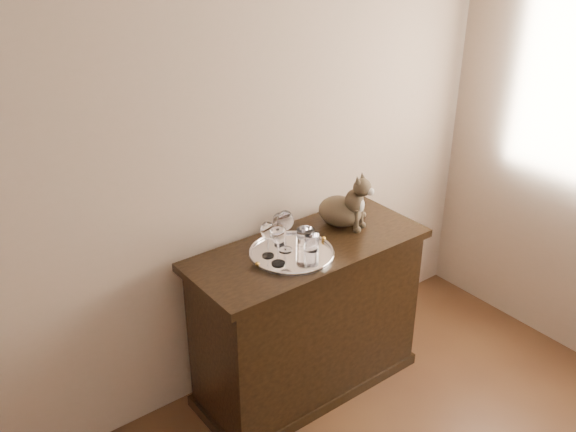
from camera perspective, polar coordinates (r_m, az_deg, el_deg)
name	(u,v)px	position (r m, az deg, el deg)	size (l,w,h in m)	color
wall_back	(155,157)	(2.81, -11.70, 5.12)	(4.00, 0.10, 2.70)	tan
sideboard	(307,318)	(3.30, 1.72, -9.09)	(1.20, 0.50, 0.85)	black
tray	(292,254)	(3.00, 0.34, -3.36)	(0.40, 0.40, 0.01)	white
wine_glass_a	(268,239)	(2.93, -1.81, -2.06)	(0.07, 0.07, 0.18)	white
wine_glass_b	(280,229)	(3.03, -0.76, -1.16)	(0.06, 0.06, 0.17)	white
wine_glass_c	(278,244)	(2.86, -0.88, -2.53)	(0.08, 0.08, 0.20)	silver
wine_glass_d	(285,231)	(2.97, -0.24, -1.31)	(0.08, 0.08, 0.21)	white
tumbler_a	(312,242)	(3.01, 2.12, -2.34)	(0.07, 0.07, 0.08)	white
tumbler_c	(305,238)	(3.02, 1.53, -1.99)	(0.08, 0.08, 0.09)	silver
cat	(341,198)	(3.21, 4.71, 1.63)	(0.30, 0.28, 0.30)	brown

